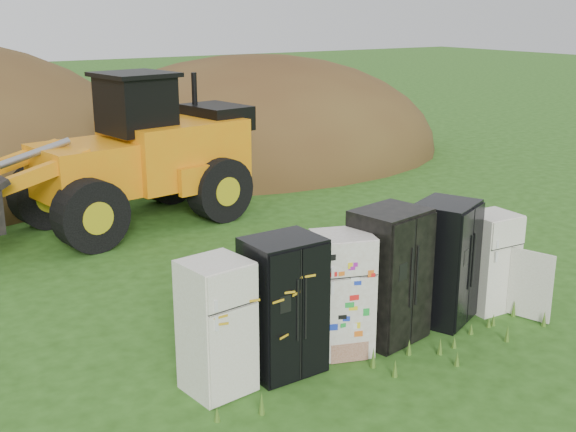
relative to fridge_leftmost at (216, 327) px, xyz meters
name	(u,v)px	position (x,y,z in m)	size (l,w,h in m)	color
ground	(370,342)	(2.46, -0.01, -0.86)	(120.00, 120.00, 0.00)	#234813
fridge_leftmost	(216,327)	(0.00, 0.00, 0.00)	(0.76, 0.73, 1.72)	white
fridge_black_side	(283,306)	(0.97, -0.01, 0.06)	(0.96, 0.76, 1.84)	black
fridge_sticker	(342,293)	(1.95, 0.02, 0.00)	(0.77, 0.71, 1.72)	silver
fridge_dark_mid	(388,275)	(2.77, -0.01, 0.11)	(0.99, 0.81, 1.95)	black
fridge_black_right	(444,262)	(3.89, 0.03, 0.08)	(0.94, 0.78, 1.88)	black
fridge_open_door	(490,262)	(4.83, -0.04, -0.07)	(0.71, 0.66, 1.58)	white
wheel_loader	(104,154)	(1.17, 7.42, 0.81)	(6.89, 2.79, 3.33)	orange
dirt_mound_right	(254,157)	(7.86, 12.63, -0.86)	(13.14, 9.64, 6.53)	#452A16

